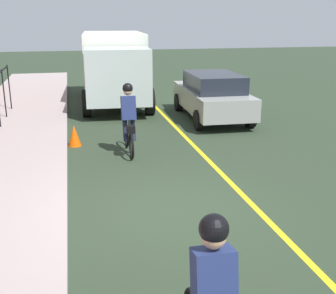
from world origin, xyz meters
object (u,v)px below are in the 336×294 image
Objects in this scene: box_truck_background at (115,65)px; traffic_cone_near at (74,136)px; cyclist_lead at (129,119)px; patrol_sedan at (212,95)px.

box_truck_background is 11.70× the size of traffic_cone_near.
cyclist_lead is at bearing -126.10° from traffic_cone_near.
cyclist_lead is at bearing 0.36° from box_truck_background.
patrol_sedan is 4.79m from box_truck_background.
box_truck_background is at bearing 40.30° from patrol_sedan.
patrol_sedan is at bearing -63.99° from traffic_cone_near.
cyclist_lead is 0.27× the size of box_truck_background.
patrol_sedan is 5.27m from traffic_cone_near.
patrol_sedan is 7.63× the size of traffic_cone_near.
cyclist_lead is at bearing 136.72° from patrol_sedan.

